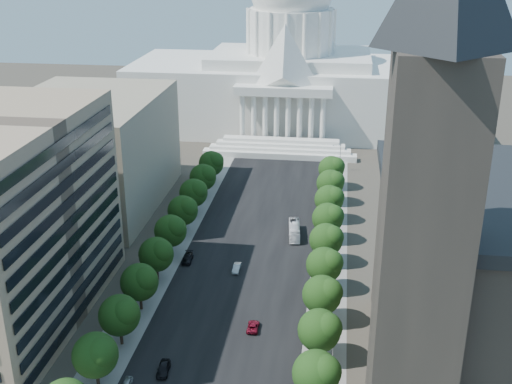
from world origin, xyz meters
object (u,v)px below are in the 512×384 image
at_px(car_red, 253,326).
at_px(car_dark_b, 187,258).
at_px(car_dark_a, 163,369).
at_px(car_parked, 127,384).
at_px(city_bus, 294,230).
at_px(car_silver, 237,268).

distance_m(car_red, car_dark_b, 31.53).
distance_m(car_dark_a, car_dark_b, 40.62).
bearing_deg(car_dark_a, car_parked, -141.62).
bearing_deg(car_red, car_dark_b, -54.11).
relative_size(car_dark_a, city_bus, 0.44).
relative_size(car_red, car_dark_b, 0.86).
xyz_separation_m(car_dark_b, city_bus, (23.37, 16.73, 0.75)).
height_order(car_dark_b, car_parked, car_dark_b).
distance_m(car_dark_b, city_bus, 28.75).
height_order(car_red, car_parked, car_parked).
bearing_deg(car_silver, car_parked, -104.84).
distance_m(car_dark_a, car_red, 20.13).
relative_size(car_dark_b, car_parked, 1.43).
relative_size(car_red, city_bus, 0.42).
xyz_separation_m(car_silver, car_dark_b, (-12.00, 2.97, 0.05)).
relative_size(car_silver, car_red, 0.96).
distance_m(car_red, car_parked, 26.96).
bearing_deg(car_dark_a, car_silver, 75.37).
bearing_deg(car_dark_b, city_bus, 32.31).
relative_size(car_silver, car_dark_b, 0.82).
xyz_separation_m(car_parked, city_bus, (23.06, 61.67, 0.89)).
height_order(car_dark_a, city_bus, city_bus).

